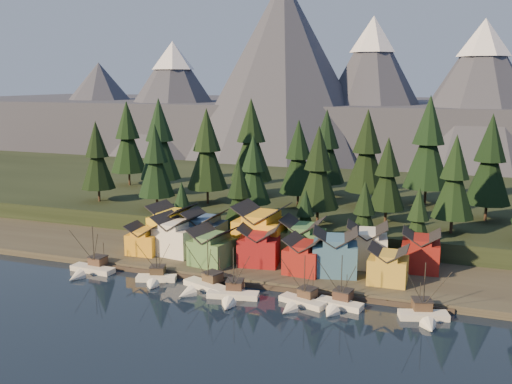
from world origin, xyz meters
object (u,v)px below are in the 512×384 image
(boat_0, at_px, (89,264))
(house_back_1, at_px, (205,230))
(boat_3, at_px, (232,290))
(house_back_0, at_px, (172,224))
(boat_4, at_px, (300,296))
(boat_6, at_px, (425,309))
(boat_5, at_px, (338,298))
(boat_2, at_px, (202,280))
(boat_1, at_px, (155,273))
(house_front_0, at_px, (144,238))
(house_front_1, at_px, (177,234))

(boat_0, distance_m, house_back_1, 27.76)
(boat_3, relative_size, house_back_0, 1.08)
(boat_4, relative_size, boat_6, 0.93)
(boat_0, relative_size, boat_5, 1.04)
(boat_2, distance_m, house_back_0, 28.98)
(boat_3, xyz_separation_m, boat_4, (13.16, 1.42, -0.05))
(boat_0, height_order, boat_5, boat_0)
(boat_1, distance_m, house_front_0, 16.49)
(house_front_1, bearing_deg, house_front_0, -154.97)
(boat_3, xyz_separation_m, house_back_0, (-26.00, 24.38, 4.88))
(boat_4, bearing_deg, boat_1, -165.99)
(boat_6, distance_m, house_front_1, 59.52)
(boat_3, relative_size, boat_4, 1.06)
(boat_4, height_order, house_front_1, house_front_1)
(boat_2, distance_m, boat_6, 43.31)
(boat_0, xyz_separation_m, boat_3, (35.29, -3.34, -0.10))
(boat_1, bearing_deg, house_back_0, 91.48)
(boat_2, xyz_separation_m, house_back_0, (-18.40, 21.87, 4.81))
(boat_3, relative_size, house_front_0, 1.52)
(house_back_0, bearing_deg, house_front_1, -46.13)
(boat_3, height_order, house_front_1, house_front_1)
(boat_4, distance_m, boat_5, 7.12)
(house_back_1, bearing_deg, house_back_0, 177.30)
(boat_1, bearing_deg, house_front_1, 82.69)
(house_back_0, bearing_deg, boat_0, -107.16)
(boat_0, xyz_separation_m, boat_2, (27.69, -0.83, -0.03))
(boat_1, distance_m, boat_5, 39.01)
(boat_0, height_order, boat_2, boat_0)
(boat_4, height_order, house_back_1, house_back_1)
(boat_1, bearing_deg, boat_4, -21.20)
(boat_6, distance_m, house_back_1, 56.45)
(boat_3, distance_m, house_front_0, 33.26)
(boat_3, bearing_deg, house_front_0, 140.27)
(house_back_0, bearing_deg, boat_5, -18.62)
(boat_2, height_order, house_front_0, boat_2)
(boat_1, height_order, boat_4, boat_4)
(boat_4, height_order, boat_5, boat_5)
(boat_0, xyz_separation_m, house_front_1, (13.78, 15.12, 4.28))
(boat_6, height_order, house_back_1, house_back_1)
(boat_6, height_order, house_front_0, boat_6)
(house_back_1, bearing_deg, house_front_1, -131.56)
(boat_3, bearing_deg, house_front_1, 128.75)
(boat_2, distance_m, boat_3, 8.00)
(boat_3, distance_m, boat_6, 35.81)
(boat_2, xyz_separation_m, boat_6, (43.31, 0.08, 0.17))
(boat_1, distance_m, boat_6, 54.53)
(boat_3, distance_m, boat_4, 13.23)
(boat_2, bearing_deg, house_front_1, 151.72)
(boat_4, bearing_deg, boat_3, -156.15)
(boat_5, bearing_deg, boat_0, -170.70)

